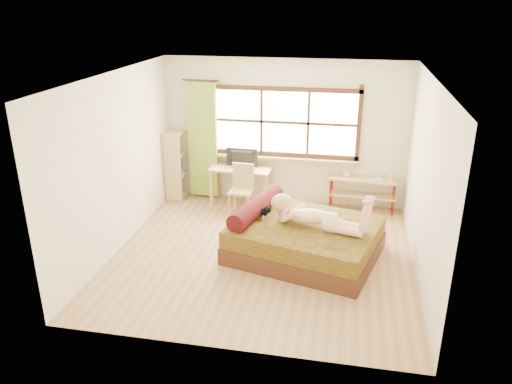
% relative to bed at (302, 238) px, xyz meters
% --- Properties ---
extents(floor, '(4.50, 4.50, 0.00)m').
position_rel_bed_xyz_m(floor, '(-0.58, -0.11, -0.28)').
color(floor, '#9E754C').
rests_on(floor, ground).
extents(ceiling, '(4.50, 4.50, 0.00)m').
position_rel_bed_xyz_m(ceiling, '(-0.58, -0.11, 2.42)').
color(ceiling, white).
rests_on(ceiling, wall_back).
extents(wall_back, '(4.50, 0.00, 4.50)m').
position_rel_bed_xyz_m(wall_back, '(-0.58, 2.14, 1.07)').
color(wall_back, silver).
rests_on(wall_back, floor).
extents(wall_front, '(4.50, 0.00, 4.50)m').
position_rel_bed_xyz_m(wall_front, '(-0.58, -2.36, 1.07)').
color(wall_front, silver).
rests_on(wall_front, floor).
extents(wall_left, '(0.00, 4.50, 4.50)m').
position_rel_bed_xyz_m(wall_left, '(-2.83, -0.11, 1.07)').
color(wall_left, silver).
rests_on(wall_left, floor).
extents(wall_right, '(0.00, 4.50, 4.50)m').
position_rel_bed_xyz_m(wall_right, '(1.67, -0.11, 1.07)').
color(wall_right, silver).
rests_on(wall_right, floor).
extents(window, '(2.80, 0.16, 1.46)m').
position_rel_bed_xyz_m(window, '(-0.58, 2.11, 1.23)').
color(window, '#FFEDBF').
rests_on(window, wall_back).
extents(curtain, '(0.55, 0.10, 2.20)m').
position_rel_bed_xyz_m(curtain, '(-2.13, 2.02, 0.87)').
color(curtain, olive).
rests_on(curtain, wall_back).
extents(bed, '(2.46, 2.16, 0.80)m').
position_rel_bed_xyz_m(bed, '(0.00, 0.00, 0.00)').
color(bed, '#351C10').
rests_on(bed, floor).
extents(woman, '(1.53, 0.78, 0.63)m').
position_rel_bed_xyz_m(woman, '(0.20, -0.06, 0.55)').
color(woman, beige).
rests_on(woman, bed).
extents(kitten, '(0.34, 0.20, 0.25)m').
position_rel_bed_xyz_m(kitten, '(-0.67, 0.09, 0.37)').
color(kitten, black).
rests_on(kitten, bed).
extents(desk, '(1.17, 0.58, 0.71)m').
position_rel_bed_xyz_m(desk, '(-1.36, 1.84, 0.34)').
color(desk, tan).
rests_on(desk, floor).
extents(monitor, '(0.61, 0.11, 0.35)m').
position_rel_bed_xyz_m(monitor, '(-1.36, 1.89, 0.60)').
color(monitor, black).
rests_on(monitor, desk).
extents(chair, '(0.42, 0.42, 0.90)m').
position_rel_bed_xyz_m(chair, '(-1.25, 1.47, 0.21)').
color(chair, tan).
rests_on(chair, floor).
extents(pipe_shelf, '(1.25, 0.38, 0.70)m').
position_rel_bed_xyz_m(pipe_shelf, '(0.91, 1.96, 0.17)').
color(pipe_shelf, tan).
rests_on(pipe_shelf, floor).
extents(cup, '(0.13, 0.13, 0.09)m').
position_rel_bed_xyz_m(cup, '(0.60, 1.96, 0.38)').
color(cup, gray).
rests_on(cup, pipe_shelf).
extents(book, '(0.16, 0.21, 0.02)m').
position_rel_bed_xyz_m(book, '(1.10, 1.96, 0.34)').
color(book, gray).
rests_on(book, pipe_shelf).
extents(bookshelf, '(0.35, 0.59, 1.34)m').
position_rel_bed_xyz_m(bookshelf, '(-2.66, 1.95, 0.39)').
color(bookshelf, tan).
rests_on(bookshelf, floor).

